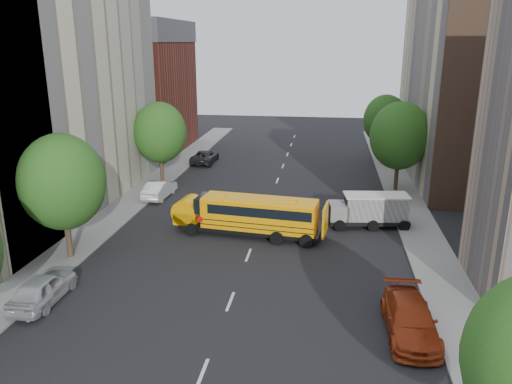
% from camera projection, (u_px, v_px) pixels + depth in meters
% --- Properties ---
extents(ground, '(120.00, 120.00, 0.00)m').
position_uv_depth(ground, '(253.00, 243.00, 33.67)').
color(ground, black).
rests_on(ground, ground).
extents(sidewalk_left, '(3.00, 80.00, 0.12)m').
position_uv_depth(sidewalk_left, '(121.00, 211.00, 39.96)').
color(sidewalk_left, slate).
rests_on(sidewalk_left, ground).
extents(sidewalk_right, '(3.00, 80.00, 0.12)m').
position_uv_depth(sidewalk_right, '(417.00, 225.00, 36.81)').
color(sidewalk_right, slate).
rests_on(sidewalk_right, ground).
extents(lane_markings, '(0.15, 64.00, 0.01)m').
position_uv_depth(lane_markings, '(270.00, 199.00, 43.14)').
color(lane_markings, silver).
rests_on(lane_markings, ground).
extents(building_left_cream, '(10.00, 26.00, 20.00)m').
position_uv_depth(building_left_cream, '(37.00, 82.00, 38.93)').
color(building_left_cream, beige).
rests_on(building_left_cream, ground).
extents(building_left_redbrick, '(10.00, 15.00, 13.00)m').
position_uv_depth(building_left_redbrick, '(141.00, 98.00, 60.79)').
color(building_left_redbrick, maroon).
rests_on(building_left_redbrick, ground).
extents(building_right_far, '(10.00, 22.00, 18.00)m').
position_uv_depth(building_right_far, '(470.00, 86.00, 47.55)').
color(building_right_far, beige).
rests_on(building_right_far, ground).
extents(building_right_sidewall, '(10.10, 0.30, 18.00)m').
position_uv_depth(building_right_sidewall, '(509.00, 98.00, 37.13)').
color(building_right_sidewall, brown).
rests_on(building_right_sidewall, ground).
extents(street_tree_1, '(5.12, 5.12, 7.90)m').
position_uv_depth(street_tree_1, '(62.00, 182.00, 29.95)').
color(street_tree_1, '#38281C').
rests_on(street_tree_1, ground).
extents(street_tree_2, '(4.99, 4.99, 7.71)m').
position_uv_depth(street_tree_2, '(160.00, 132.00, 47.04)').
color(street_tree_2, '#38281C').
rests_on(street_tree_2, ground).
extents(street_tree_4, '(5.25, 5.25, 8.10)m').
position_uv_depth(street_tree_4, '(400.00, 136.00, 43.96)').
color(street_tree_4, '#38281C').
rests_on(street_tree_4, ground).
extents(street_tree_5, '(4.86, 4.86, 7.51)m').
position_uv_depth(street_tree_5, '(385.00, 120.00, 55.44)').
color(street_tree_5, '#38281C').
rests_on(street_tree_5, ground).
extents(school_bus, '(10.10, 3.44, 2.79)m').
position_uv_depth(school_bus, '(249.00, 214.00, 34.69)').
color(school_bus, black).
rests_on(school_bus, ground).
extents(safari_truck, '(5.93, 2.78, 2.45)m').
position_uv_depth(safari_truck, '(369.00, 210.00, 36.35)').
color(safari_truck, black).
rests_on(safari_truck, ground).
extents(parked_car_0, '(1.91, 4.64, 1.57)m').
position_uv_depth(parked_car_0, '(43.00, 288.00, 25.81)').
color(parked_car_0, '#B0B0B7').
rests_on(parked_car_0, ground).
extents(parked_car_1, '(1.87, 4.71, 1.52)m').
position_uv_depth(parked_car_1, '(159.00, 189.00, 43.35)').
color(parked_car_1, silver).
rests_on(parked_car_1, ground).
extents(parked_car_2, '(2.44, 5.18, 1.43)m').
position_uv_depth(parked_car_2, '(205.00, 157.00, 55.76)').
color(parked_car_2, black).
rests_on(parked_car_2, ground).
extents(parked_car_3, '(2.35, 5.48, 1.57)m').
position_uv_depth(parked_car_3, '(410.00, 319.00, 22.98)').
color(parked_car_3, '#9C3313').
rests_on(parked_car_3, ground).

